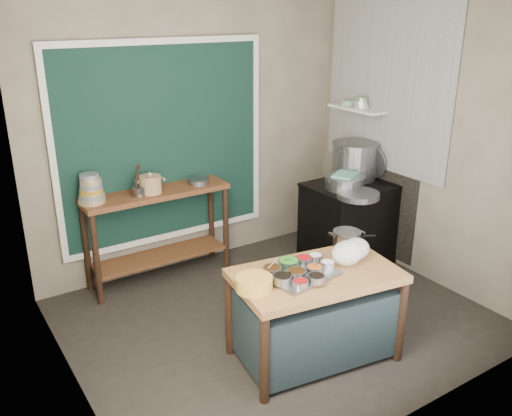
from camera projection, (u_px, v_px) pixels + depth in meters
floor at (276, 319)px, 4.88m from camera, size 3.50×3.00×0.02m
back_wall at (194, 134)px, 5.57m from camera, size 3.50×0.02×2.80m
left_wall at (55, 211)px, 3.48m from camera, size 0.02×3.00×2.80m
right_wall at (426, 141)px, 5.28m from camera, size 0.02×3.00×2.80m
curtain_panel at (164, 144)px, 5.37m from camera, size 2.10×0.02×1.90m
curtain_frame at (165, 144)px, 5.36m from camera, size 2.22×0.03×2.02m
tile_panel at (386, 88)px, 5.54m from camera, size 0.02×1.70×1.70m
soot_patch at (371, 191)px, 6.03m from camera, size 0.01×1.30×1.30m
wall_shelf at (357, 109)px, 5.81m from camera, size 0.22×0.70×0.03m
prep_table at (314, 315)px, 4.22m from camera, size 1.34×0.89×0.75m
back_counter at (159, 236)px, 5.43m from camera, size 1.45×0.40×0.95m
stove_block at (350, 224)px, 5.84m from camera, size 0.90×0.68×0.85m
stove_top at (352, 185)px, 5.69m from camera, size 0.92×0.69×0.03m
condiment_tray at (301, 275)px, 4.02m from camera, size 0.56×0.43×0.02m
condiment_bowls at (298, 270)px, 4.01m from camera, size 0.56×0.44×0.07m
yellow_basin at (254, 284)px, 3.82m from camera, size 0.29×0.29×0.10m
saucepan at (347, 239)px, 4.52m from camera, size 0.32×0.32×0.13m
plastic_bag_a at (347, 253)px, 4.19m from camera, size 0.30×0.27×0.19m
plastic_bag_b at (356, 249)px, 4.28m from camera, size 0.27×0.24×0.17m
bowl_stack at (91, 190)px, 4.91m from camera, size 0.24×0.24×0.27m
utensil_cup at (139, 191)px, 5.13m from camera, size 0.18×0.18×0.09m
ceramic_crock at (151, 185)px, 5.18m from camera, size 0.27×0.27×0.15m
wide_bowl at (198, 181)px, 5.46m from camera, size 0.22×0.22×0.05m
stock_pot at (355, 160)px, 5.81m from camera, size 0.52×0.52×0.40m
pot_lid at (371, 161)px, 5.82m from camera, size 0.13×0.41×0.40m
steamer at (345, 182)px, 5.52m from camera, size 0.46×0.46×0.14m
green_cloth at (345, 175)px, 5.50m from camera, size 0.33×0.31×0.02m
shallow_pan at (358, 195)px, 5.27m from camera, size 0.53×0.53×0.05m
shelf_bowl_stack at (362, 103)px, 5.73m from camera, size 0.15×0.15×0.12m
shelf_bowl_green at (348, 103)px, 5.91m from camera, size 0.16×0.16×0.05m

